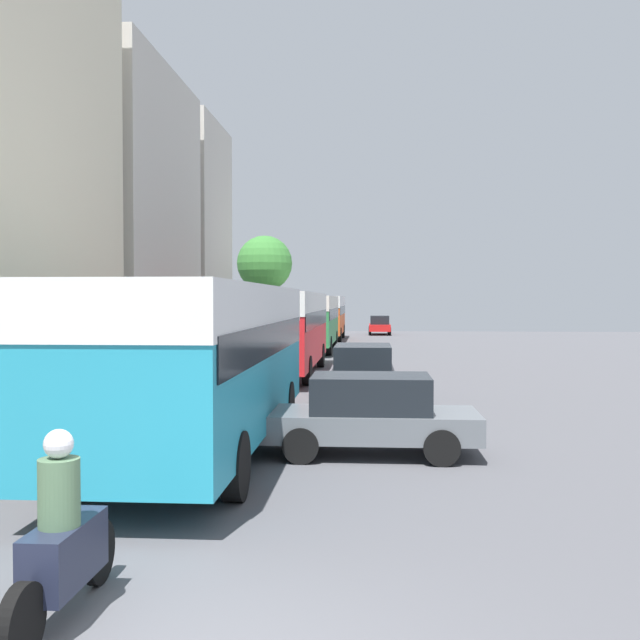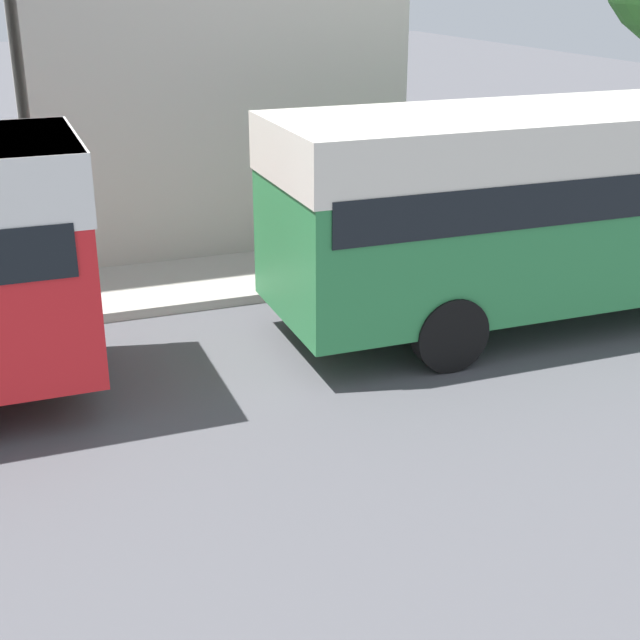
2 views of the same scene
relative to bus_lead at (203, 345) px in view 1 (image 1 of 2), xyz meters
The scene contains 11 objects.
building_far_terrace 15.74m from the bus_lead, 117.03° to the left, with size 5.09×8.94×11.60m.
building_end_row 23.41m from the bus_lead, 107.57° to the left, with size 5.15×6.43×11.62m.
bus_lead is the anchor object (origin of this frame).
bus_following 13.83m from the bus_lead, 90.62° to the left, with size 2.56×10.48×3.13m.
bus_third_in_line 26.38m from the bus_lead, 90.40° to the left, with size 2.59×9.84×3.07m.
bus_rear 37.45m from the bus_lead, 90.16° to the left, with size 2.50×9.29×3.11m.
motorcycle_behind_lead 7.05m from the bus_lead, 86.85° to the right, with size 0.38×2.24×1.73m.
car_crossing 45.83m from the bus_lead, 85.21° to the left, with size 1.81×4.27×1.56m.
car_far_curb 3.36m from the bus_lead, ahead, with size 3.93×1.80×1.48m.
car_distant 7.78m from the bus_lead, 67.93° to the left, with size 1.85×4.23×1.58m.
street_tree 30.77m from the bus_lead, 96.39° to the left, with size 3.40×3.40×6.65m.
Camera 1 is at (1.31, -5.08, 2.86)m, focal length 40.00 mm.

